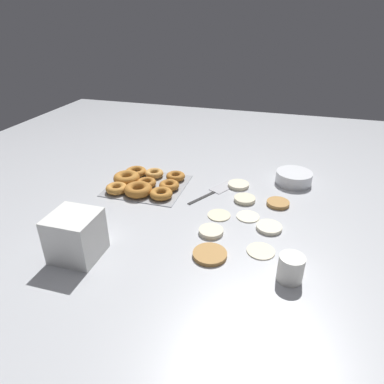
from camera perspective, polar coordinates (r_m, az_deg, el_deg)
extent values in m
plane|color=#B2B5BA|center=(1.29, 3.24, -3.59)|extent=(3.00, 3.00, 0.00)
cylinder|color=beige|center=(1.12, 11.40, -9.53)|extent=(0.09, 0.09, 0.01)
cylinder|color=#B27F42|center=(1.38, 14.14, -1.82)|extent=(0.09, 0.09, 0.01)
cylinder|color=beige|center=(1.38, 8.77, -1.19)|extent=(0.08, 0.08, 0.02)
cylinder|color=beige|center=(1.27, 4.53, -3.79)|extent=(0.09, 0.09, 0.01)
cylinder|color=silver|center=(1.28, 9.31, -3.97)|extent=(0.08, 0.08, 0.01)
cylinder|color=silver|center=(1.23, 12.72, -5.74)|extent=(0.09, 0.09, 0.01)
cylinder|color=#B27F42|center=(1.08, 2.99, -10.34)|extent=(0.11, 0.11, 0.01)
cylinder|color=beige|center=(1.49, 7.76, 1.18)|extent=(0.09, 0.09, 0.02)
cylinder|color=beige|center=(1.18, 3.19, -6.55)|extent=(0.08, 0.08, 0.02)
cube|color=#93969B|center=(1.49, -7.41, 1.12)|extent=(0.29, 0.32, 0.01)
torus|color=#B7752D|center=(1.59, -9.32, 3.38)|extent=(0.09, 0.09, 0.03)
torus|color=#B7752D|center=(1.52, -10.85, 2.32)|extent=(0.11, 0.11, 0.04)
torus|color=#C68438|center=(1.45, -12.46, 0.60)|extent=(0.09, 0.09, 0.03)
torus|color=#D19347|center=(1.56, -6.32, 3.10)|extent=(0.08, 0.08, 0.03)
torus|color=#AD6B28|center=(1.48, -7.61, 1.56)|extent=(0.08, 0.08, 0.02)
torus|color=#AD6B28|center=(1.42, -8.97, 0.40)|extent=(0.12, 0.12, 0.04)
torus|color=#AD6B28|center=(1.53, -2.76, 2.64)|extent=(0.08, 0.08, 0.03)
torus|color=#AD6B28|center=(1.45, -3.83, 1.11)|extent=(0.09, 0.09, 0.03)
torus|color=#B7752D|center=(1.38, -5.18, -0.28)|extent=(0.09, 0.09, 0.03)
cylinder|color=white|center=(1.56, 16.60, 2.33)|extent=(0.16, 0.16, 0.05)
cube|color=white|center=(1.13, -18.35, -9.41)|extent=(0.14, 0.14, 0.02)
cube|color=white|center=(1.12, -18.53, -8.43)|extent=(0.14, 0.14, 0.02)
cube|color=white|center=(1.11, -18.72, -7.42)|extent=(0.14, 0.14, 0.02)
cube|color=white|center=(1.09, -18.91, -6.39)|extent=(0.14, 0.14, 0.02)
cube|color=white|center=(1.08, -19.11, -5.33)|extent=(0.14, 0.14, 0.02)
cube|color=white|center=(1.07, -19.31, -4.25)|extent=(0.14, 0.14, 0.02)
cylinder|color=white|center=(1.01, 16.13, -12.10)|extent=(0.07, 0.07, 0.08)
cube|color=black|center=(1.39, 1.65, -0.95)|extent=(0.14, 0.09, 0.01)
cube|color=#BCBCC1|center=(1.47, 5.40, 0.82)|extent=(0.14, 0.11, 0.01)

